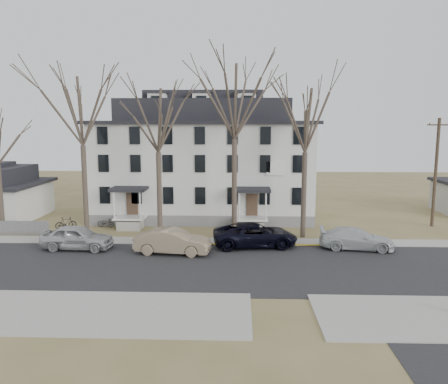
{
  "coord_description": "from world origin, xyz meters",
  "views": [
    {
      "loc": [
        1.4,
        -24.45,
        8.84
      ],
      "look_at": [
        0.21,
        9.0,
        3.73
      ],
      "focal_mm": 35.0,
      "sensor_mm": 36.0,
      "label": 1
    }
  ],
  "objects_px": {
    "tree_mid_left": "(158,116)",
    "bicycle_right": "(66,224)",
    "boarding_house": "(205,161)",
    "tree_center": "(235,96)",
    "tree_mid_right": "(306,116)",
    "car_silver": "(77,238)",
    "car_tan": "(173,242)",
    "bicycle_left": "(106,223)",
    "car_white": "(356,239)",
    "utility_pole_far": "(436,171)",
    "tree_far_left": "(81,106)",
    "car_navy": "(255,235)"
  },
  "relations": [
    {
      "from": "tree_center",
      "to": "bicycle_right",
      "type": "relative_size",
      "value": 8.36
    },
    {
      "from": "tree_center",
      "to": "car_silver",
      "type": "relative_size",
      "value": 2.88
    },
    {
      "from": "bicycle_left",
      "to": "car_white",
      "type": "bearing_deg",
      "value": -96.02
    },
    {
      "from": "car_tan",
      "to": "car_navy",
      "type": "xyz_separation_m",
      "value": [
        5.78,
        2.01,
        -0.01
      ]
    },
    {
      "from": "tree_mid_right",
      "to": "car_silver",
      "type": "relative_size",
      "value": 2.5
    },
    {
      "from": "tree_mid_right",
      "to": "car_white",
      "type": "relative_size",
      "value": 2.44
    },
    {
      "from": "tree_center",
      "to": "tree_mid_right",
      "type": "xyz_separation_m",
      "value": [
        5.5,
        0.0,
        -1.48
      ]
    },
    {
      "from": "tree_mid_left",
      "to": "car_silver",
      "type": "xyz_separation_m",
      "value": [
        -5.23,
        -4.22,
        -8.73
      ]
    },
    {
      "from": "tree_far_left",
      "to": "car_white",
      "type": "relative_size",
      "value": 2.63
    },
    {
      "from": "utility_pole_far",
      "to": "car_white",
      "type": "relative_size",
      "value": 1.82
    },
    {
      "from": "utility_pole_far",
      "to": "tree_mid_right",
      "type": "bearing_deg",
      "value": -160.71
    },
    {
      "from": "car_tan",
      "to": "car_white",
      "type": "bearing_deg",
      "value": -76.49
    },
    {
      "from": "tree_mid_right",
      "to": "bicycle_right",
      "type": "xyz_separation_m",
      "value": [
        -19.96,
        1.79,
        -9.07
      ]
    },
    {
      "from": "car_navy",
      "to": "bicycle_left",
      "type": "xyz_separation_m",
      "value": [
        -12.83,
        5.64,
        -0.45
      ]
    },
    {
      "from": "tree_far_left",
      "to": "car_navy",
      "type": "bearing_deg",
      "value": -12.55
    },
    {
      "from": "bicycle_left",
      "to": "bicycle_right",
      "type": "xyz_separation_m",
      "value": [
        -3.21,
        -0.83,
        0.13
      ]
    },
    {
      "from": "tree_far_left",
      "to": "utility_pole_far",
      "type": "bearing_deg",
      "value": 8.1
    },
    {
      "from": "tree_far_left",
      "to": "tree_center",
      "type": "distance_m",
      "value": 12.02
    },
    {
      "from": "tree_mid_left",
      "to": "utility_pole_far",
      "type": "height_order",
      "value": "tree_mid_left"
    },
    {
      "from": "boarding_house",
      "to": "utility_pole_far",
      "type": "bearing_deg",
      "value": -10.92
    },
    {
      "from": "boarding_house",
      "to": "tree_mid_right",
      "type": "bearing_deg",
      "value": -43.81
    },
    {
      "from": "tree_mid_left",
      "to": "car_navy",
      "type": "distance_m",
      "value": 11.96
    },
    {
      "from": "boarding_house",
      "to": "bicycle_right",
      "type": "distance_m",
      "value": 13.97
    },
    {
      "from": "boarding_house",
      "to": "tree_center",
      "type": "bearing_deg",
      "value": -69.8
    },
    {
      "from": "car_tan",
      "to": "boarding_house",
      "type": "bearing_deg",
      "value": 1.3
    },
    {
      "from": "car_tan",
      "to": "bicycle_left",
      "type": "bearing_deg",
      "value": 49.15
    },
    {
      "from": "tree_far_left",
      "to": "car_silver",
      "type": "xyz_separation_m",
      "value": [
        0.77,
        -4.22,
        -9.47
      ]
    },
    {
      "from": "car_tan",
      "to": "bicycle_right",
      "type": "xyz_separation_m",
      "value": [
        -10.26,
        6.83,
        -0.33
      ]
    },
    {
      "from": "bicycle_left",
      "to": "bicycle_right",
      "type": "distance_m",
      "value": 3.31
    },
    {
      "from": "boarding_house",
      "to": "utility_pole_far",
      "type": "relative_size",
      "value": 2.19
    },
    {
      "from": "car_silver",
      "to": "car_navy",
      "type": "height_order",
      "value": "car_silver"
    },
    {
      "from": "tree_mid_right",
      "to": "utility_pole_far",
      "type": "distance_m",
      "value": 13.55
    },
    {
      "from": "boarding_house",
      "to": "tree_mid_right",
      "type": "relative_size",
      "value": 1.63
    },
    {
      "from": "tree_far_left",
      "to": "tree_mid_left",
      "type": "distance_m",
      "value": 6.05
    },
    {
      "from": "car_navy",
      "to": "tree_center",
      "type": "bearing_deg",
      "value": 20.5
    },
    {
      "from": "car_silver",
      "to": "tree_center",
      "type": "bearing_deg",
      "value": -66.3
    },
    {
      "from": "tree_center",
      "to": "car_silver",
      "type": "distance_m",
      "value": 15.75
    },
    {
      "from": "tree_mid_right",
      "to": "bicycle_left",
      "type": "height_order",
      "value": "tree_mid_right"
    },
    {
      "from": "tree_center",
      "to": "bicycle_left",
      "type": "relative_size",
      "value": 9.62
    },
    {
      "from": "car_white",
      "to": "bicycle_left",
      "type": "relative_size",
      "value": 3.42
    },
    {
      "from": "tree_center",
      "to": "tree_mid_right",
      "type": "bearing_deg",
      "value": 0.0
    },
    {
      "from": "tree_far_left",
      "to": "tree_center",
      "type": "relative_size",
      "value": 0.93
    },
    {
      "from": "tree_mid_left",
      "to": "bicycle_right",
      "type": "bearing_deg",
      "value": 168.02
    },
    {
      "from": "car_navy",
      "to": "car_white",
      "type": "height_order",
      "value": "car_navy"
    },
    {
      "from": "boarding_house",
      "to": "tree_center",
      "type": "height_order",
      "value": "tree_center"
    },
    {
      "from": "boarding_house",
      "to": "bicycle_left",
      "type": "xyz_separation_m",
      "value": [
        -8.25,
        -5.53,
        -4.98
      ]
    },
    {
      "from": "boarding_house",
      "to": "tree_mid_left",
      "type": "relative_size",
      "value": 1.63
    },
    {
      "from": "car_white",
      "to": "car_silver",
      "type": "bearing_deg",
      "value": 99.59
    },
    {
      "from": "boarding_house",
      "to": "bicycle_left",
      "type": "bearing_deg",
      "value": -146.15
    },
    {
      "from": "tree_far_left",
      "to": "tree_center",
      "type": "bearing_deg",
      "value": 0.0
    }
  ]
}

